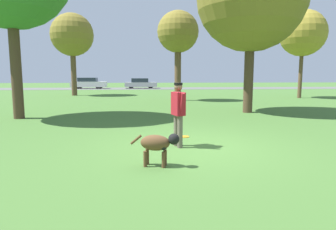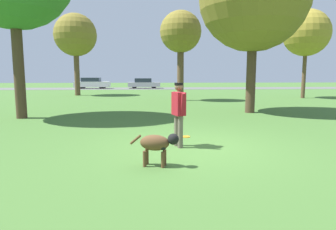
# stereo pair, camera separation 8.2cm
# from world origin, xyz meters

# --- Properties ---
(ground_plane) EXTENTS (120.00, 120.00, 0.00)m
(ground_plane) POSITION_xyz_m (0.00, 0.00, 0.00)
(ground_plane) COLOR #426B2D
(far_road_strip) EXTENTS (120.00, 6.00, 0.01)m
(far_road_strip) POSITION_xyz_m (0.00, 31.93, 0.01)
(far_road_strip) COLOR #5B5B59
(far_road_strip) RESTS_ON ground_plane
(person) EXTENTS (0.33, 0.66, 1.58)m
(person) POSITION_xyz_m (-0.34, 0.06, 0.93)
(person) COLOR #665B4C
(person) RESTS_ON ground_plane
(dog) EXTENTS (0.98, 0.44, 0.66)m
(dog) POSITION_xyz_m (-0.90, -1.49, 0.45)
(dog) COLOR brown
(dog) RESTS_ON ground_plane
(frisbee) EXTENTS (0.24, 0.24, 0.02)m
(frisbee) POSITION_xyz_m (-0.01, 1.21, 0.01)
(frisbee) COLOR orange
(frisbee) RESTS_ON ground_plane
(tree_mid_center) EXTENTS (2.80, 2.80, 6.06)m
(tree_mid_center) POSITION_xyz_m (1.12, 13.49, 4.57)
(tree_mid_center) COLOR brown
(tree_mid_center) RESTS_ON ground_plane
(tree_far_right) EXTENTS (3.44, 3.44, 6.59)m
(tree_far_right) POSITION_xyz_m (10.71, 15.04, 4.85)
(tree_far_right) COLOR brown
(tree_far_right) RESTS_ON ground_plane
(tree_far_left) EXTENTS (3.57, 3.57, 6.90)m
(tree_far_left) POSITION_xyz_m (-7.21, 19.21, 5.06)
(tree_far_left) COLOR brown
(tree_far_left) RESTS_ON ground_plane
(parked_car_white) EXTENTS (4.50, 1.88, 1.40)m
(parked_car_white) POSITION_xyz_m (-8.36, 32.10, 0.69)
(parked_car_white) COLOR white
(parked_car_white) RESTS_ON ground_plane
(parked_car_silver) EXTENTS (4.19, 1.90, 1.31)m
(parked_car_silver) POSITION_xyz_m (-1.72, 32.28, 0.65)
(parked_car_silver) COLOR #B7B7BC
(parked_car_silver) RESTS_ON ground_plane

